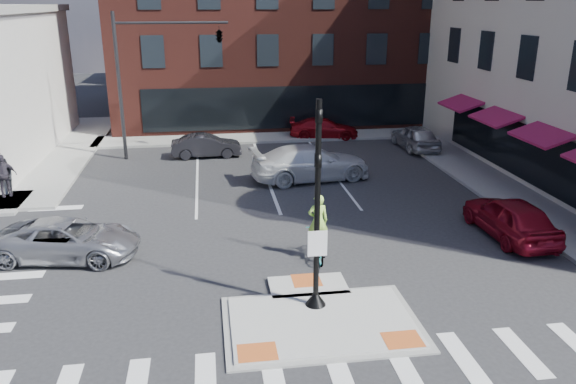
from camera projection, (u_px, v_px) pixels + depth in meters
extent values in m
plane|color=#28282B|center=(318.00, 315.00, 15.98)|extent=(120.00, 120.00, 0.00)
cube|color=gray|center=(322.00, 324.00, 15.50)|extent=(5.40, 3.60, 0.06)
cube|color=#A8A8A3|center=(322.00, 323.00, 15.49)|extent=(5.00, 3.20, 0.12)
cube|color=#A8A8A3|center=(308.00, 286.00, 17.46)|extent=(2.40, 1.40, 0.12)
cube|color=#C65723|center=(257.00, 352.00, 14.09)|extent=(1.00, 0.80, 0.01)
cube|color=#C65723|center=(402.00, 339.00, 14.61)|extent=(1.00, 0.80, 0.01)
cube|color=#C65723|center=(306.00, 280.00, 17.72)|extent=(0.90, 0.90, 0.01)
cube|color=gray|center=(70.00, 151.00, 33.17)|extent=(3.00, 20.00, 0.15)
cube|color=gray|center=(499.00, 187.00, 26.81)|extent=(3.00, 24.00, 0.15)
cube|color=gray|center=(298.00, 136.00, 36.97)|extent=(26.00, 3.00, 0.15)
cube|color=#4A1D17|center=(278.00, 15.00, 43.95)|extent=(24.00, 18.00, 15.00)
cube|color=black|center=(295.00, 107.00, 37.36)|extent=(20.00, 0.12, 2.80)
cube|color=black|center=(527.00, 153.00, 26.45)|extent=(0.12, 16.00, 2.60)
cube|color=#AA164D|center=(517.00, 125.00, 25.92)|extent=(1.46, 3.00, 0.58)
cube|color=#AA164D|center=(460.00, 103.00, 31.54)|extent=(1.46, 3.00, 0.58)
cube|color=slate|center=(193.00, 34.00, 62.52)|extent=(10.00, 12.00, 10.00)
cube|color=brown|center=(304.00, 24.00, 65.86)|extent=(12.00, 12.00, 12.00)
cone|color=black|center=(316.00, 297.00, 16.24)|extent=(0.60, 0.60, 0.45)
cylinder|color=black|center=(317.00, 205.00, 15.32)|extent=(0.16, 0.16, 5.80)
cube|color=white|center=(317.00, 244.00, 15.57)|extent=(0.55, 0.04, 0.75)
imported|color=black|center=(319.00, 130.00, 14.65)|extent=(0.18, 0.22, 1.10)
imported|color=black|center=(318.00, 173.00, 15.03)|extent=(0.18, 0.22, 1.10)
cylinder|color=black|center=(120.00, 88.00, 30.52)|extent=(0.20, 0.20, 8.00)
cylinder|color=black|center=(171.00, 23.00, 29.84)|extent=(6.00, 0.14, 0.14)
imported|color=black|center=(219.00, 34.00, 30.37)|extent=(0.48, 2.24, 0.90)
imported|color=#A8AAB0|center=(68.00, 239.00, 19.37)|extent=(5.20, 3.05, 1.36)
imported|color=maroon|center=(510.00, 217.00, 21.06)|extent=(2.01, 4.69, 1.58)
imported|color=silver|center=(311.00, 163.00, 27.90)|extent=(6.22, 3.23, 1.72)
imported|color=#252429|center=(206.00, 146.00, 32.07)|extent=(3.98, 1.44, 1.30)
imported|color=silver|center=(415.00, 137.00, 33.71)|extent=(1.90, 4.44, 1.49)
imported|color=maroon|center=(324.00, 128.00, 36.55)|extent=(4.69, 2.55, 1.29)
imported|color=#3F3F44|center=(317.00, 245.00, 19.36)|extent=(0.70, 1.90, 0.99)
imported|color=#A3E04F|center=(318.00, 221.00, 19.07)|extent=(0.70, 0.47, 1.90)
imported|color=black|center=(5.00, 177.00, 25.25)|extent=(1.03, 1.02, 1.68)
imported|color=#312D37|center=(3.00, 175.00, 25.01)|extent=(1.22, 0.93, 1.93)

